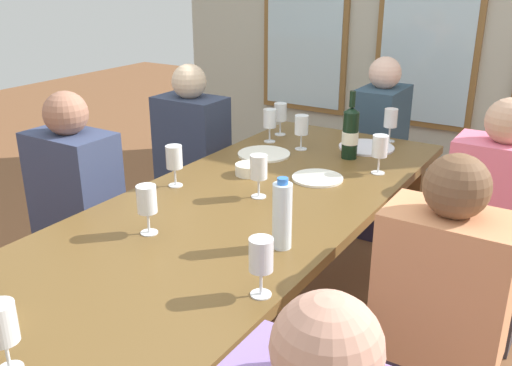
# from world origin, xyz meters

# --- Properties ---
(dining_table) EXTENTS (0.92, 2.54, 0.74)m
(dining_table) POSITION_xyz_m (0.00, 0.00, 0.67)
(dining_table) COLOR brown
(dining_table) RESTS_ON ground
(white_plate_0) EXTENTS (0.22, 0.22, 0.01)m
(white_plate_0) POSITION_xyz_m (0.13, 0.49, 0.74)
(white_plate_0) COLOR white
(white_plate_0) RESTS_ON dining_table
(white_plate_1) EXTENTS (0.28, 0.28, 0.01)m
(white_plate_1) POSITION_xyz_m (0.14, 1.02, 0.74)
(white_plate_1) COLOR white
(white_plate_1) RESTS_ON dining_table
(white_plate_2) EXTENTS (0.25, 0.25, 0.01)m
(white_plate_2) POSITION_xyz_m (-0.24, 0.66, 0.74)
(white_plate_2) COLOR white
(white_plate_2) RESTS_ON dining_table
(wine_bottle_0) EXTENTS (0.08, 0.08, 0.32)m
(wine_bottle_0) POSITION_xyz_m (0.13, 0.83, 0.86)
(wine_bottle_0) COLOR black
(wine_bottle_0) RESTS_ON dining_table
(tasting_bowl_1) EXTENTS (0.12, 0.12, 0.05)m
(tasting_bowl_1) POSITION_xyz_m (-0.15, 0.38, 0.76)
(tasting_bowl_1) COLOR white
(tasting_bowl_1) RESTS_ON dining_table
(water_bottle) EXTENTS (0.06, 0.06, 0.24)m
(water_bottle) POSITION_xyz_m (0.31, -0.13, 0.85)
(water_bottle) COLOR white
(water_bottle) RESTS_ON dining_table
(wine_glass_0) EXTENTS (0.07, 0.07, 0.17)m
(wine_glass_0) POSITION_xyz_m (-0.33, 0.86, 0.86)
(wine_glass_0) COLOR white
(wine_glass_0) RESTS_ON dining_table
(wine_glass_2) EXTENTS (0.07, 0.07, 0.17)m
(wine_glass_2) POSITION_xyz_m (-0.13, 0.83, 0.86)
(wine_glass_2) COLOR white
(wine_glass_2) RESTS_ON dining_table
(wine_glass_3) EXTENTS (0.07, 0.07, 0.17)m
(wine_glass_3) POSITION_xyz_m (0.40, -0.41, 0.86)
(wine_glass_3) COLOR white
(wine_glass_3) RESTS_ON dining_table
(wine_glass_4) EXTENTS (0.07, 0.07, 0.17)m
(wine_glass_4) POSITION_xyz_m (0.20, 1.20, 0.86)
(wine_glass_4) COLOR white
(wine_glass_4) RESTS_ON dining_table
(wine_glass_5) EXTENTS (0.07, 0.07, 0.17)m
(wine_glass_5) POSITION_xyz_m (0.09, -0.98, 0.86)
(wine_glass_5) COLOR white
(wine_glass_5) RESTS_ON dining_table
(wine_glass_6) EXTENTS (0.07, 0.07, 0.17)m
(wine_glass_6) POSITION_xyz_m (-0.34, 0.11, 0.86)
(wine_glass_6) COLOR white
(wine_glass_6) RESTS_ON dining_table
(wine_glass_7) EXTENTS (0.07, 0.07, 0.17)m
(wine_glass_7) POSITION_xyz_m (0.32, 0.70, 0.86)
(wine_glass_7) COLOR white
(wine_glass_7) RESTS_ON dining_table
(wine_glass_8) EXTENTS (0.07, 0.07, 0.17)m
(wine_glass_8) POSITION_xyz_m (-0.35, 1.00, 0.86)
(wine_glass_8) COLOR white
(wine_glass_8) RESTS_ON dining_table
(wine_glass_9) EXTENTS (0.07, 0.07, 0.17)m
(wine_glass_9) POSITION_xyz_m (0.02, 0.19, 0.86)
(wine_glass_9) COLOR white
(wine_glass_9) RESTS_ON dining_table
(wine_glass_10) EXTENTS (0.07, 0.07, 0.17)m
(wine_glass_10) POSITION_xyz_m (-0.13, -0.29, 0.86)
(wine_glass_10) COLOR white
(wine_glass_10) RESTS_ON dining_table
(seated_person_0) EXTENTS (0.38, 0.24, 1.11)m
(seated_person_0) POSITION_xyz_m (-0.81, 0.81, 0.53)
(seated_person_0) COLOR #38262C
(seated_person_0) RESTS_ON ground
(seated_person_1) EXTENTS (0.38, 0.24, 1.11)m
(seated_person_1) POSITION_xyz_m (0.81, 0.83, 0.53)
(seated_person_1) COLOR #3A3337
(seated_person_1) RESTS_ON ground
(seated_person_2) EXTENTS (0.38, 0.24, 1.11)m
(seated_person_2) POSITION_xyz_m (-0.81, -0.03, 0.53)
(seated_person_2) COLOR #322940
(seated_person_2) RESTS_ON ground
(seated_person_3) EXTENTS (0.38, 0.24, 1.11)m
(seated_person_3) POSITION_xyz_m (0.81, -0.01, 0.53)
(seated_person_3) COLOR #322737
(seated_person_3) RESTS_ON ground
(seated_person_6) EXTENTS (0.24, 0.38, 1.11)m
(seated_person_6) POSITION_xyz_m (0.00, 1.62, 0.53)
(seated_person_6) COLOR #2C273F
(seated_person_6) RESTS_ON ground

